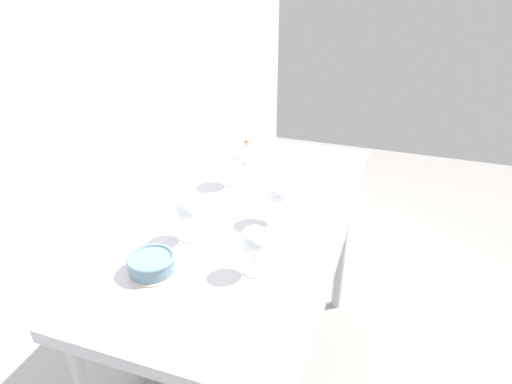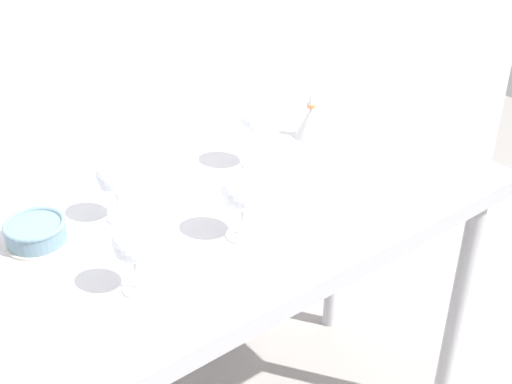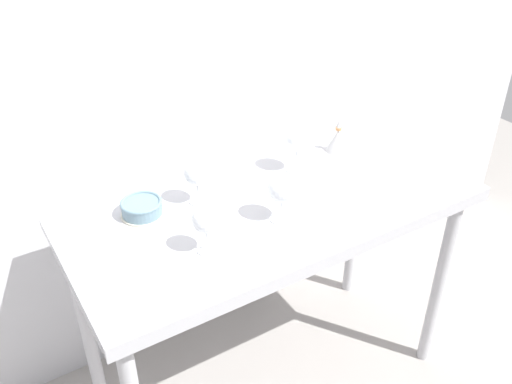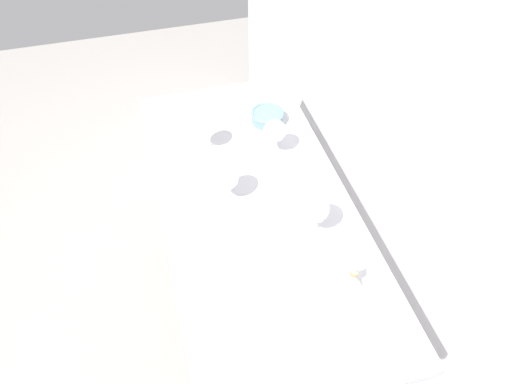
{
  "view_description": "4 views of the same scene",
  "coord_description": "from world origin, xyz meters",
  "views": [
    {
      "loc": [
        -1.26,
        -0.45,
        1.7
      ],
      "look_at": [
        -0.01,
        -0.02,
        0.99
      ],
      "focal_mm": 31.03,
      "sensor_mm": 36.0,
      "label": 1
    },
    {
      "loc": [
        -0.78,
        -1.11,
        1.79
      ],
      "look_at": [
        0.06,
        -0.03,
        0.94
      ],
      "focal_mm": 48.02,
      "sensor_mm": 36.0,
      "label": 2
    },
    {
      "loc": [
        -0.88,
        -1.31,
        1.95
      ],
      "look_at": [
        -0.08,
        -0.02,
        0.97
      ],
      "focal_mm": 39.21,
      "sensor_mm": 36.0,
      "label": 3
    },
    {
      "loc": [
        1.01,
        -0.28,
        2.11
      ],
      "look_at": [
        0.04,
        -0.02,
        1.0
      ],
      "focal_mm": 32.18,
      "sensor_mm": 36.0,
      "label": 4
    }
  ],
  "objects": [
    {
      "name": "decanter_funnel",
      "position": [
        0.41,
        0.17,
        0.95
      ],
      "size": [
        0.09,
        0.09,
        0.14
      ],
      "color": "#BABABA",
      "rests_on": "steel_counter"
    },
    {
      "name": "wine_glass_near_center",
      "position": [
        -0.03,
        -0.1,
        1.01
      ],
      "size": [
        0.09,
        0.09,
        0.16
      ],
      "color": "white",
      "rests_on": "steel_counter"
    },
    {
      "name": "wine_glass_far_left",
      "position": [
        -0.22,
        0.13,
        1.01
      ],
      "size": [
        0.08,
        0.08,
        0.16
      ],
      "color": "white",
      "rests_on": "steel_counter"
    },
    {
      "name": "steel_counter",
      "position": [
        0.0,
        -0.01,
        0.79
      ],
      "size": [
        1.4,
        0.65,
        0.9
      ],
      "color": "#B4B4B9",
      "rests_on": "ground_plane"
    },
    {
      "name": "wine_glass_far_right",
      "position": [
        0.19,
        0.13,
        1.03
      ],
      "size": [
        0.09,
        0.09,
        0.18
      ],
      "color": "white",
      "rests_on": "steel_counter"
    },
    {
      "name": "ground_plane",
      "position": [
        0.0,
        0.0,
        0.0
      ],
      "size": [
        6.0,
        6.0,
        0.0
      ],
      "primitive_type": "plane",
      "color": "gray"
    },
    {
      "name": "back_wall",
      "position": [
        0.0,
        0.49,
        1.3
      ],
      "size": [
        3.8,
        0.04,
        2.6
      ],
      "primitive_type": "cube",
      "color": "silver",
      "rests_on": "ground_plane"
    },
    {
      "name": "wine_glass_near_left",
      "position": [
        -0.31,
        -0.12,
        1.01
      ],
      "size": [
        0.08,
        0.08,
        0.15
      ],
      "color": "white",
      "rests_on": "steel_counter"
    },
    {
      "name": "tasting_bowl",
      "position": [
        -0.4,
        0.16,
        0.93
      ],
      "size": [
        0.14,
        0.14,
        0.05
      ],
      "color": "beige",
      "rests_on": "steel_counter"
    },
    {
      "name": "tasting_sheet_upper",
      "position": [
        0.2,
        -0.07,
        0.9
      ],
      "size": [
        0.29,
        0.29,
        0.0
      ],
      "primitive_type": "cube",
      "rotation": [
        0.0,
        0.0,
        0.67
      ],
      "color": "white",
      "rests_on": "steel_counter"
    }
  ]
}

